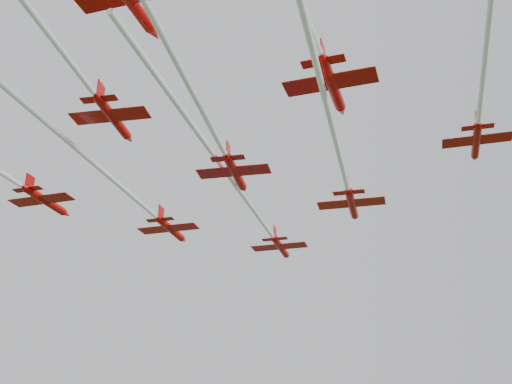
{
  "coord_description": "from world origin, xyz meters",
  "views": [
    {
      "loc": [
        -0.32,
        -84.28,
        22.04
      ],
      "look_at": [
        2.26,
        -1.82,
        58.04
      ],
      "focal_mm": 45.0,
      "sensor_mm": 36.0,
      "label": 1
    }
  ],
  "objects_px": {
    "jet_lead": "(252,207)",
    "jet_row3_right": "(482,84)",
    "jet_row2_left": "(136,200)",
    "jet_row2_right": "(338,150)",
    "jet_row3_mid": "(215,134)",
    "jet_row4_left": "(65,55)"
  },
  "relations": [
    {
      "from": "jet_row3_right",
      "to": "jet_lead",
      "type": "bearing_deg",
      "value": 141.54
    },
    {
      "from": "jet_row2_left",
      "to": "jet_row2_right",
      "type": "relative_size",
      "value": 0.77
    },
    {
      "from": "jet_row2_left",
      "to": "jet_row4_left",
      "type": "relative_size",
      "value": 0.99
    },
    {
      "from": "jet_lead",
      "to": "jet_row3_right",
      "type": "relative_size",
      "value": 1.36
    },
    {
      "from": "jet_row2_left",
      "to": "jet_row3_right",
      "type": "distance_m",
      "value": 47.34
    },
    {
      "from": "jet_row2_left",
      "to": "jet_row3_right",
      "type": "xyz_separation_m",
      "value": [
        38.02,
        -28.18,
        1.03
      ]
    },
    {
      "from": "jet_row3_right",
      "to": "jet_row2_right",
      "type": "bearing_deg",
      "value": 143.31
    },
    {
      "from": "jet_row3_mid",
      "to": "jet_row2_left",
      "type": "bearing_deg",
      "value": 133.67
    },
    {
      "from": "jet_lead",
      "to": "jet_row2_right",
      "type": "xyz_separation_m",
      "value": [
        10.15,
        -15.66,
        1.29
      ]
    },
    {
      "from": "jet_row3_mid",
      "to": "jet_row4_left",
      "type": "relative_size",
      "value": 0.91
    },
    {
      "from": "jet_lead",
      "to": "jet_row2_right",
      "type": "relative_size",
      "value": 0.99
    },
    {
      "from": "jet_row2_left",
      "to": "jet_row4_left",
      "type": "height_order",
      "value": "jet_row4_left"
    },
    {
      "from": "jet_lead",
      "to": "jet_row4_left",
      "type": "xyz_separation_m",
      "value": [
        -18.88,
        -33.02,
        2.16
      ]
    },
    {
      "from": "jet_row2_right",
      "to": "jet_row3_mid",
      "type": "height_order",
      "value": "jet_row2_right"
    },
    {
      "from": "jet_row3_mid",
      "to": "jet_row3_right",
      "type": "distance_m",
      "value": 28.33
    },
    {
      "from": "jet_lead",
      "to": "jet_row2_left",
      "type": "distance_m",
      "value": 16.33
    },
    {
      "from": "jet_lead",
      "to": "jet_row2_left",
      "type": "height_order",
      "value": "jet_lead"
    },
    {
      "from": "jet_lead",
      "to": "jet_row2_right",
      "type": "height_order",
      "value": "jet_row2_right"
    },
    {
      "from": "jet_lead",
      "to": "jet_row3_mid",
      "type": "distance_m",
      "value": 22.97
    },
    {
      "from": "jet_lead",
      "to": "jet_row2_left",
      "type": "xyz_separation_m",
      "value": [
        -15.94,
        -3.54,
        -0.49
      ]
    },
    {
      "from": "jet_row3_right",
      "to": "jet_row2_left",
      "type": "bearing_deg",
      "value": 160.15
    },
    {
      "from": "jet_lead",
      "to": "jet_row3_right",
      "type": "bearing_deg",
      "value": -38.39
    }
  ]
}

